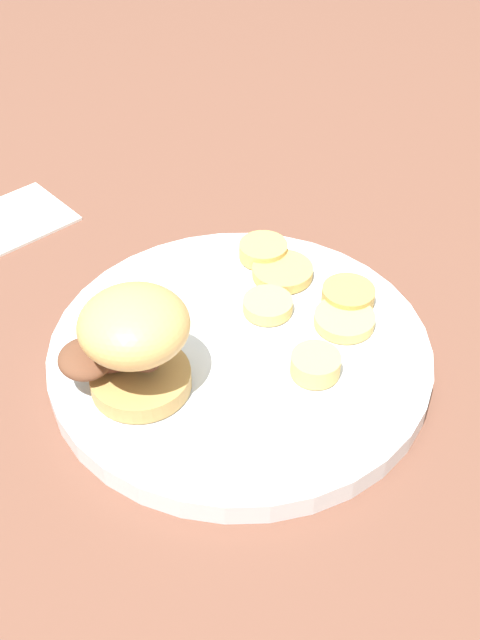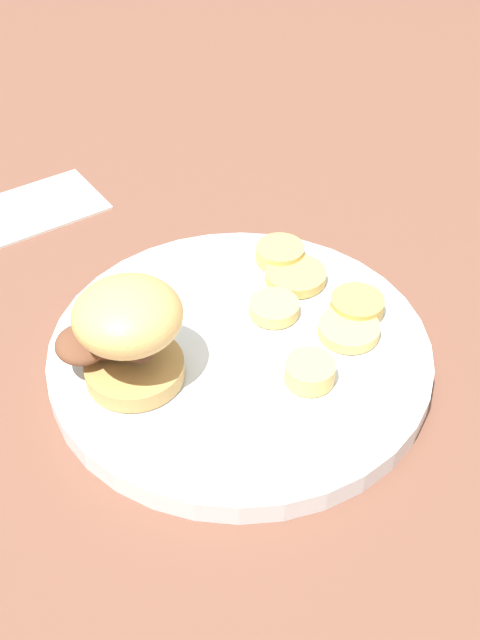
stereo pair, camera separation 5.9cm
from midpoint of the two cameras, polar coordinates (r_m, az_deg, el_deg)
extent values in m
plane|color=brown|center=(0.62, 2.72, -3.31)|extent=(4.00, 4.00, 0.00)
cylinder|color=white|center=(0.61, 2.75, -2.66)|extent=(0.31, 0.31, 0.02)
torus|color=white|center=(0.60, 2.77, -2.09)|extent=(0.31, 0.31, 0.01)
cylinder|color=tan|center=(0.57, -5.14, -3.89)|extent=(0.08, 0.08, 0.01)
ellipsoid|color=brown|center=(0.57, -5.05, -0.91)|extent=(0.03, 0.02, 0.02)
ellipsoid|color=#4C281E|center=(0.57, -7.59, -1.82)|extent=(0.03, 0.05, 0.02)
ellipsoid|color=brown|center=(0.57, -9.08, -1.96)|extent=(0.06, 0.06, 0.02)
ellipsoid|color=#563323|center=(0.56, -5.07, -2.12)|extent=(0.04, 0.04, 0.02)
ellipsoid|color=tan|center=(0.53, -5.50, 0.23)|extent=(0.08, 0.08, 0.05)
cylinder|color=#DBB766|center=(0.63, 5.28, 0.81)|extent=(0.04, 0.04, 0.01)
cylinder|color=tan|center=(0.66, 6.79, 3.28)|extent=(0.05, 0.05, 0.01)
cylinder|color=tan|center=(0.68, 5.52, 4.99)|extent=(0.04, 0.04, 0.01)
cylinder|color=#DBB766|center=(0.62, 10.98, -0.82)|extent=(0.05, 0.05, 0.01)
cylinder|color=tan|center=(0.64, 11.52, 0.99)|extent=(0.05, 0.05, 0.01)
cylinder|color=#DBB766|center=(0.57, 8.27, -4.05)|extent=(0.04, 0.04, 0.02)
cube|color=white|center=(0.81, -13.56, 8.24)|extent=(0.16, 0.16, 0.01)
camera|label=1|loc=(0.03, -87.13, 2.59)|focal=42.00mm
camera|label=2|loc=(0.03, 92.87, -2.59)|focal=42.00mm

